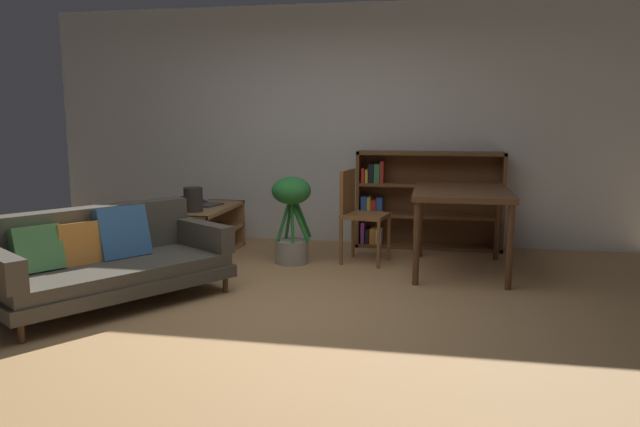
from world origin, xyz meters
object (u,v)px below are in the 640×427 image
potted_floor_plant (292,214)px  fabric_couch (104,258)px  media_console (208,232)px  dining_chair_near (359,210)px  bookshelf (421,200)px  desk_speaker (193,200)px  open_laptop (203,203)px  dining_table (461,198)px

potted_floor_plant → fabric_couch: bearing=-126.9°
media_console → fabric_couch: bearing=-97.0°
dining_chair_near → potted_floor_plant: bearing=-165.1°
bookshelf → media_console: bearing=-158.4°
media_console → desk_speaker: bearing=-95.2°
open_laptop → potted_floor_plant: size_ratio=0.53×
fabric_couch → desk_speaker: 1.42m
fabric_couch → desk_speaker: (0.18, 1.38, 0.28)m
open_laptop → potted_floor_plant: (1.05, -0.28, -0.05)m
media_console → dining_table: 2.62m
potted_floor_plant → dining_table: 1.65m
desk_speaker → bookshelf: size_ratio=0.15×
bookshelf → dining_chair_near: bearing=-125.0°
desk_speaker → fabric_couch: bearing=-97.4°
media_console → open_laptop: bearing=129.0°
potted_floor_plant → open_laptop: bearing=164.9°
dining_table → dining_chair_near: bearing=168.6°
dining_table → dining_chair_near: 1.02m
media_console → potted_floor_plant: potted_floor_plant is taller
media_console → dining_chair_near: (1.59, 0.02, 0.27)m
fabric_couch → open_laptop: (0.10, 1.81, 0.19)m
desk_speaker → dining_table: bearing=2.7°
desk_speaker → dining_chair_near: 1.65m
desk_speaker → dining_table: 2.61m
fabric_couch → open_laptop: fabric_couch is taller
dining_chair_near → dining_table: bearing=-11.4°
open_laptop → bookshelf: size_ratio=0.29×
fabric_couch → dining_chair_near: (1.80, 1.70, 0.17)m
open_laptop → dining_table: bearing=-6.6°
fabric_couch → desk_speaker: bearing=82.6°
media_console → dining_table: size_ratio=0.96×
dining_chair_near → media_console: bearing=-179.3°
potted_floor_plant → dining_chair_near: 0.67m
potted_floor_plant → dining_chair_near: dining_chair_near is taller
fabric_couch → potted_floor_plant: 1.92m
dining_chair_near → bookshelf: size_ratio=0.58×
dining_table → dining_chair_near: (-0.99, 0.20, -0.17)m
desk_speaker → potted_floor_plant: size_ratio=0.28×
fabric_couch → dining_table: bearing=28.4°
open_laptop → dining_table: dining_table is taller
dining_table → media_console: bearing=176.0°
open_laptop → desk_speaker: (0.08, -0.43, 0.10)m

